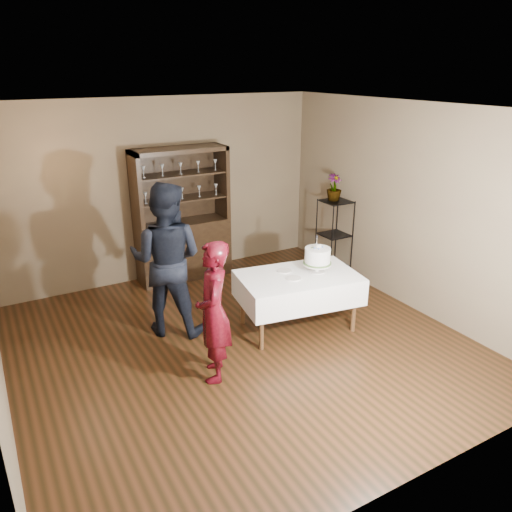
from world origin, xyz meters
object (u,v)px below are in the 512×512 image
(china_hutch, at_px, (183,236))
(potted_plant, at_px, (334,187))
(woman, at_px, (213,312))
(cake, at_px, (317,257))
(man, at_px, (167,260))
(plant_etagere, at_px, (334,235))
(cake_table, at_px, (298,288))

(china_hutch, distance_m, potted_plant, 2.41)
(woman, height_order, cake, woman)
(china_hutch, xyz_separation_m, man, (-0.79, -1.49, 0.27))
(cake, xyz_separation_m, potted_plant, (1.19, 1.24, 0.48))
(china_hutch, distance_m, plant_etagere, 2.33)
(china_hutch, distance_m, cake, 2.43)
(cake, bearing_deg, cake_table, 174.79)
(plant_etagere, relative_size, woman, 0.79)
(china_hutch, bearing_deg, potted_plant, -26.06)
(man, bearing_deg, plant_etagere, -134.28)
(cake_table, relative_size, woman, 1.03)
(cake_table, bearing_deg, plant_etagere, 38.74)
(cake_table, bearing_deg, potted_plant, 40.13)
(woman, height_order, potted_plant, potted_plant)
(woman, bearing_deg, man, -153.14)
(china_hutch, height_order, cake, china_hutch)
(china_hutch, bearing_deg, cake, -68.80)
(man, xyz_separation_m, cake, (1.66, -0.76, -0.03))
(cake, bearing_deg, potted_plant, 46.26)
(woman, xyz_separation_m, man, (-0.06, 1.17, 0.18))
(man, bearing_deg, china_hutch, -80.81)
(cake_table, distance_m, man, 1.63)
(woman, bearing_deg, cake, 128.57)
(china_hutch, height_order, man, china_hutch)
(china_hutch, relative_size, cake, 4.11)
(potted_plant, bearing_deg, cake, -133.74)
(potted_plant, bearing_deg, cake_table, -139.87)
(china_hutch, bearing_deg, cake_table, -74.54)
(plant_etagere, height_order, cake_table, plant_etagere)
(cake_table, distance_m, cake, 0.45)
(woman, xyz_separation_m, potted_plant, (2.79, 1.66, 0.63))
(plant_etagere, height_order, man, man)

